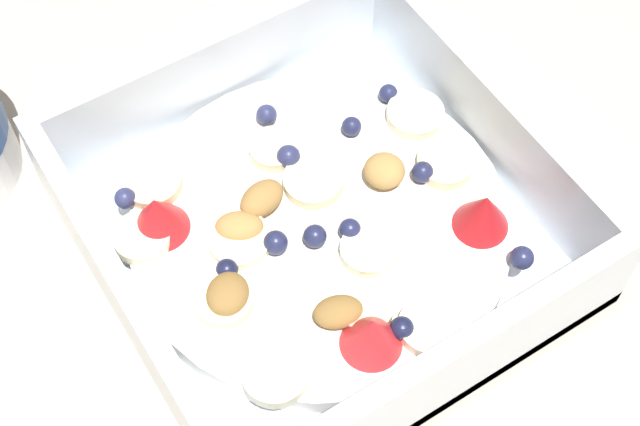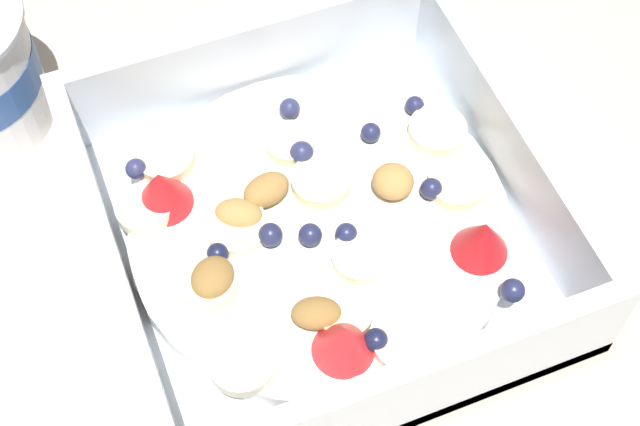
% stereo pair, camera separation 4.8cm
% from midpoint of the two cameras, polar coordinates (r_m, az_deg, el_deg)
% --- Properties ---
extents(ground_plane, '(2.40, 2.40, 0.00)m').
position_cam_midpoint_polar(ground_plane, '(0.49, 2.44, -3.78)').
color(ground_plane, beige).
extents(fruit_bowl, '(0.22, 0.22, 0.06)m').
position_cam_midpoint_polar(fruit_bowl, '(0.49, 2.73, -1.03)').
color(fruit_bowl, white).
rests_on(fruit_bowl, ground).
extents(spoon, '(0.10, 0.16, 0.01)m').
position_cam_midpoint_polar(spoon, '(0.60, 1.52, 11.77)').
color(spoon, silver).
rests_on(spoon, ground).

